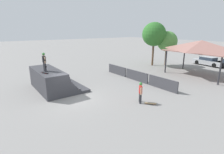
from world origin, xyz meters
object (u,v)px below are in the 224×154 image
object	(u,v)px
tree_beside_pavilion	(167,41)
skateboard_on_ground	(151,103)
tree_far_back	(154,34)
bystander_walking	(140,91)
parked_car_silver	(208,61)
skater_on_deck	(44,61)
skateboard_on_deck	(45,73)

from	to	relation	value
tree_beside_pavilion	skateboard_on_ground	bearing A→B (deg)	-56.57
tree_far_back	skateboard_on_ground	bearing A→B (deg)	-49.30
bystander_walking	tree_beside_pavilion	bearing A→B (deg)	-21.16
tree_far_back	parked_car_silver	bearing A→B (deg)	53.35
bystander_walking	skateboard_on_ground	world-z (taller)	bystander_walking
bystander_walking	tree_far_back	distance (m)	14.96
tree_beside_pavilion	parked_car_silver	bearing A→B (deg)	51.92
skateboard_on_ground	tree_beside_pavilion	distance (m)	15.71
skateboard_on_ground	tree_beside_pavilion	xyz separation A→B (m)	(-8.44, 12.79, 3.49)
bystander_walking	tree_far_back	xyz separation A→B (m)	(-8.85, 11.50, 3.64)
skateboard_on_ground	tree_beside_pavilion	bearing A→B (deg)	82.35
tree_beside_pavilion	skater_on_deck	bearing A→B (deg)	-85.61
skater_on_deck	tree_far_back	distance (m)	16.66
bystander_walking	parked_car_silver	world-z (taller)	bystander_walking
skater_on_deck	tree_beside_pavilion	distance (m)	18.17
skateboard_on_deck	tree_far_back	size ratio (longest dim) A/B	0.13
skateboard_on_deck	bystander_walking	world-z (taller)	skateboard_on_deck
parked_car_silver	skateboard_on_deck	bearing A→B (deg)	-86.46
bystander_walking	parked_car_silver	xyz separation A→B (m)	(-3.81, 18.28, -0.32)
skater_on_deck	parked_car_silver	world-z (taller)	skater_on_deck
skateboard_on_ground	tree_far_back	size ratio (longest dim) A/B	0.12
skateboard_on_ground	tree_far_back	xyz separation A→B (m)	(-9.52, 11.07, 4.51)
skateboard_on_deck	skateboard_on_ground	size ratio (longest dim) A/B	1.09
skateboard_on_deck	tree_beside_pavilion	distance (m)	18.52
skater_on_deck	bystander_walking	distance (m)	8.25
skateboard_on_deck	skateboard_on_ground	world-z (taller)	skateboard_on_deck
skateboard_on_ground	parked_car_silver	world-z (taller)	parked_car_silver
tree_beside_pavilion	parked_car_silver	size ratio (longest dim) A/B	1.07
tree_far_back	tree_beside_pavilion	bearing A→B (deg)	57.89
tree_far_back	skater_on_deck	bearing A→B (deg)	-81.44
tree_beside_pavilion	parked_car_silver	xyz separation A→B (m)	(3.97, 5.06, -2.94)
parked_car_silver	tree_beside_pavilion	bearing A→B (deg)	-119.98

